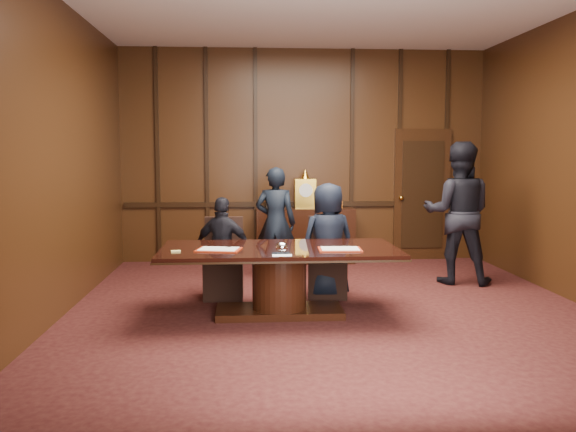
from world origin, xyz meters
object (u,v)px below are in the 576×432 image
Objects in this scene: signatory_left at (223,248)px; signatory_right at (328,240)px; witness_left at (276,223)px; sideboard at (305,233)px; conference_table at (279,270)px; witness_right at (458,213)px.

signatory_left is 0.88× the size of signatory_right.
signatory_left is 0.79× the size of witness_left.
sideboard is 0.61× the size of conference_table.
sideboard reaches higher than signatory_left.
witness_right is (1.95, -1.71, 0.49)m from sideboard.
signatory_left is at bearing 71.32° from witness_left.
signatory_right is 1.37m from witness_left.
signatory_right is 0.89× the size of witness_left.
witness_left is (0.06, 2.03, 0.29)m from conference_table.
signatory_right is 0.73× the size of witness_right.
sideboard is at bearing -103.25° from witness_left.
witness_left reaches higher than signatory_left.
signatory_left is (-1.25, -2.43, 0.15)m from sideboard.
signatory_right is at bearing 126.84° from witness_left.
sideboard is at bearing 79.46° from conference_table.
conference_table is at bearing -100.54° from sideboard.
witness_left reaches higher than signatory_right.
witness_left is at bearing 88.38° from conference_table.
witness_left is 0.82× the size of witness_right.
sideboard reaches higher than conference_table.
witness_right is at bearing -174.89° from signatory_right.
witness_right reaches higher than signatory_left.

